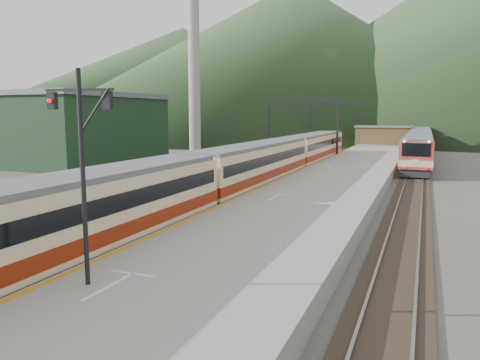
% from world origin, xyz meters
% --- Properties ---
extents(track_main, '(2.60, 200.00, 0.23)m').
position_xyz_m(track_main, '(0.00, 40.00, 0.07)').
color(track_main, black).
rests_on(track_main, ground).
extents(track_far, '(2.60, 200.00, 0.23)m').
position_xyz_m(track_far, '(-5.00, 40.00, 0.07)').
color(track_far, black).
rests_on(track_far, ground).
extents(track_second, '(2.60, 200.00, 0.23)m').
position_xyz_m(track_second, '(11.50, 40.00, 0.07)').
color(track_second, black).
rests_on(track_second, ground).
extents(platform, '(8.00, 100.00, 1.00)m').
position_xyz_m(platform, '(5.60, 38.00, 0.50)').
color(platform, gray).
rests_on(platform, ground).
extents(gantry_near, '(9.55, 0.25, 8.00)m').
position_xyz_m(gantry_near, '(-2.85, 55.00, 5.59)').
color(gantry_near, black).
rests_on(gantry_near, ground).
extents(gantry_far, '(9.55, 0.25, 8.00)m').
position_xyz_m(gantry_far, '(-2.85, 80.00, 5.59)').
color(gantry_far, black).
rests_on(gantry_far, ground).
extents(warehouse, '(14.50, 20.50, 8.60)m').
position_xyz_m(warehouse, '(-28.00, 42.00, 4.32)').
color(warehouse, black).
rests_on(warehouse, ground).
extents(smokestack, '(1.80, 1.80, 30.00)m').
position_xyz_m(smokestack, '(-22.00, 62.00, 15.00)').
color(smokestack, '#9E998E').
rests_on(smokestack, ground).
extents(station_shed, '(9.40, 4.40, 3.10)m').
position_xyz_m(station_shed, '(5.60, 78.00, 2.57)').
color(station_shed, brown).
rests_on(station_shed, platform).
extents(hill_a, '(180.00, 180.00, 60.00)m').
position_xyz_m(hill_a, '(-40.00, 190.00, 30.00)').
color(hill_a, '#2C4626').
rests_on(hill_a, ground).
extents(hill_b, '(220.00, 220.00, 75.00)m').
position_xyz_m(hill_b, '(30.00, 230.00, 37.50)').
color(hill_b, '#2C4626').
rests_on(hill_b, ground).
extents(hill_d, '(200.00, 200.00, 55.00)m').
position_xyz_m(hill_d, '(-120.00, 240.00, 27.50)').
color(hill_d, '#2C4626').
rests_on(hill_d, ground).
extents(main_train, '(3.01, 61.67, 3.67)m').
position_xyz_m(main_train, '(0.00, 29.35, 2.07)').
color(main_train, beige).
rests_on(main_train, track_main).
extents(second_train, '(3.02, 61.85, 3.68)m').
position_xyz_m(second_train, '(11.50, 71.52, 2.07)').
color(second_train, '#C34134').
rests_on(second_train, track_second).
extents(signal_mast, '(2.20, 0.37, 6.31)m').
position_xyz_m(signal_mast, '(3.10, 5.93, 4.87)').
color(signal_mast, black).
rests_on(signal_mast, platform).
extents(short_signal_b, '(0.24, 0.20, 2.27)m').
position_xyz_m(short_signal_b, '(-3.10, 30.42, 1.46)').
color(short_signal_b, black).
rests_on(short_signal_b, ground).
extents(short_signal_c, '(0.26, 0.21, 2.27)m').
position_xyz_m(short_signal_c, '(-7.18, 20.32, 1.46)').
color(short_signal_c, black).
rests_on(short_signal_c, ground).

